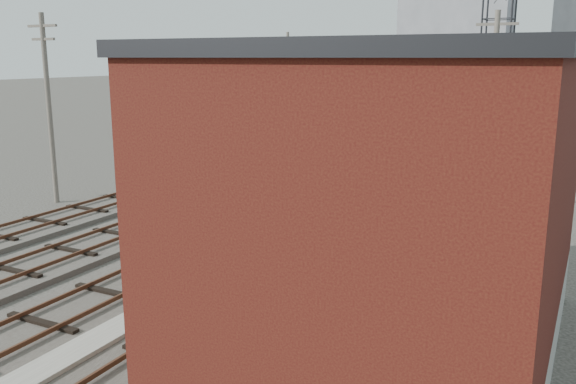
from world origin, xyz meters
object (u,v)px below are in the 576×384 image
Objects in this scene: signal_mast at (135,326)px; car_silver at (232,132)px; switch_stand at (381,160)px; site_trailer at (379,130)px; car_grey at (299,129)px; car_red at (246,142)px.

signal_mast reaches higher than car_silver.
signal_mast is 28.69m from switch_stand.
signal_mast is at bearing -85.18° from site_trailer.
switch_stand is 11.67m from site_trailer.
car_grey is at bearing 125.22° from switch_stand.
car_silver is 6.64m from car_grey.
switch_stand is 0.35× the size of car_red.
switch_stand is 0.31× the size of car_silver.
car_silver reaches higher than car_grey.
switch_stand is 11.94m from car_red.
switch_stand reaches higher than car_red.
car_grey is (3.65, 5.54, -0.15)m from car_silver.
signal_mast is 2.59× the size of switch_stand.
signal_mast is at bearing -88.00° from switch_stand.
car_red is at bearing -165.11° from car_grey.
signal_mast is 35.22m from car_red.
car_red is at bearing -135.33° from car_silver.
site_trailer is (-3.90, 10.98, 0.53)m from switch_stand.
switch_stand is (-4.70, 28.26, -1.50)m from signal_mast.
car_red is 10.31m from car_grey.
switch_stand is at bearing -77.98° from site_trailer.
car_silver is (-11.94, -3.29, -0.45)m from site_trailer.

